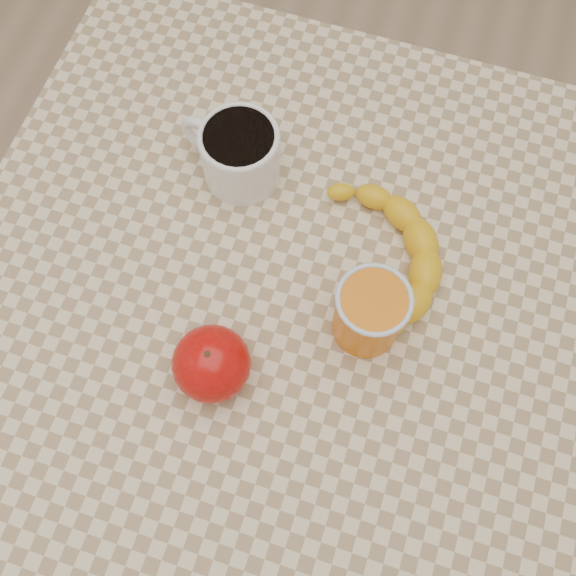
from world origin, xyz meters
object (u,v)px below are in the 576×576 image
(banana, at_px, (380,262))
(coffee_mug, at_px, (239,152))
(orange_juice_glass, at_px, (370,313))
(apple, at_px, (212,364))
(table, at_px, (288,318))

(banana, bearing_deg, coffee_mug, 148.33)
(orange_juice_glass, height_order, apple, orange_juice_glass)
(table, bearing_deg, coffee_mug, 127.69)
(orange_juice_glass, distance_m, banana, 0.08)
(table, relative_size, orange_juice_glass, 8.54)
(orange_juice_glass, bearing_deg, banana, 93.23)
(apple, xyz_separation_m, banana, (0.14, 0.18, -0.02))
(table, height_order, banana, banana)
(banana, bearing_deg, orange_juice_glass, -97.84)
(banana, bearing_deg, table, -156.05)
(table, xyz_separation_m, orange_juice_glass, (0.10, -0.01, 0.13))
(coffee_mug, distance_m, banana, 0.21)
(table, height_order, apple, apple)
(coffee_mug, xyz_separation_m, apple, (0.06, -0.25, -0.01))
(table, height_order, orange_juice_glass, orange_juice_glass)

